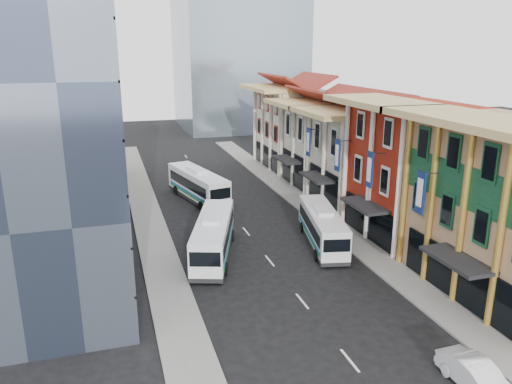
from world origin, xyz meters
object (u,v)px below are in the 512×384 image
object	(u,v)px
bus_left_near	(213,236)
sedan_right	(478,377)
bus_left_far	(198,184)
office_tower	(25,72)
bus_right	(322,226)

from	to	relation	value
bus_left_near	sedan_right	distance (m)	22.37
bus_left_far	sedan_right	bearing A→B (deg)	-91.94
office_tower	bus_left_near	world-z (taller)	office_tower
office_tower	bus_left_far	bearing A→B (deg)	44.44
bus_right	sedan_right	size ratio (longest dim) A/B	2.26
bus_left_near	bus_left_far	world-z (taller)	bus_left_far
bus_left_near	bus_left_far	distance (m)	16.01
bus_left_near	sedan_right	world-z (taller)	bus_left_near
office_tower	bus_right	size ratio (longest dim) A/B	2.87
bus_left_far	sedan_right	xyz separation A→B (m)	(7.40, -36.35, -1.08)
bus_right	sedan_right	distance (m)	20.17
office_tower	bus_left_near	xyz separation A→B (m)	(12.88, -1.66, -13.22)
bus_left_far	sedan_right	world-z (taller)	bus_left_far
sedan_right	bus_right	bearing A→B (deg)	85.84
bus_left_far	sedan_right	size ratio (longest dim) A/B	2.48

